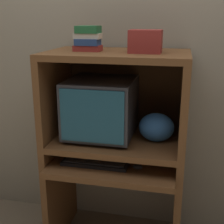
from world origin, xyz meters
name	(u,v)px	position (x,y,z in m)	size (l,w,h in m)	color
wall_back	(127,47)	(0.00, 0.58, 1.30)	(6.00, 0.06, 2.60)	gray
desk_base	(115,192)	(0.00, 0.22, 0.40)	(0.83, 0.59, 0.65)	brown
desk_monitor_shelf	(117,142)	(0.00, 0.26, 0.74)	(0.83, 0.52, 0.12)	brown
hutch_upper	(118,81)	(0.00, 0.29, 1.12)	(0.83, 0.52, 0.53)	brown
crt_monitor	(101,107)	(-0.10, 0.28, 0.96)	(0.40, 0.43, 0.36)	#333338
keyboard	(95,162)	(-0.10, 0.12, 0.66)	(0.40, 0.14, 0.03)	black
mouse	(138,167)	(0.16, 0.11, 0.66)	(0.06, 0.04, 0.03)	#28282B
snack_bag	(156,127)	(0.24, 0.26, 0.86)	(0.21, 0.16, 0.17)	#336BB7
book_stack	(88,39)	(-0.17, 0.25, 1.37)	(0.16, 0.11, 0.14)	maroon
storage_box	(146,41)	(0.16, 0.23, 1.36)	(0.18, 0.15, 0.12)	maroon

